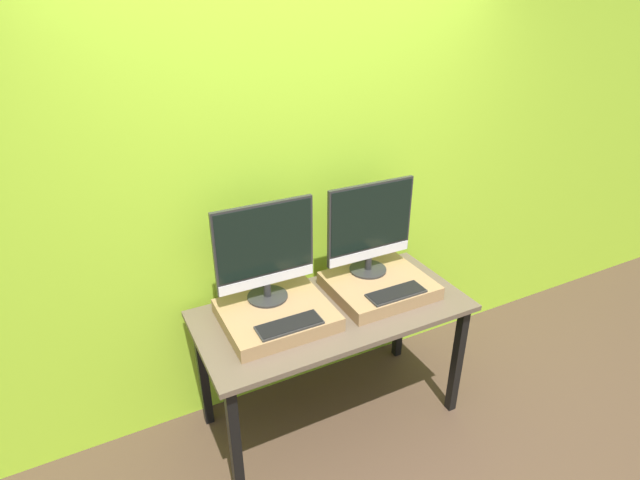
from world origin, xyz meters
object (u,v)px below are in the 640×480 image
(keyboard_left, at_px, (289,325))
(monitor_right, at_px, (370,226))
(monitor_left, at_px, (265,250))
(keyboard_right, at_px, (396,293))

(keyboard_left, height_order, monitor_right, monitor_right)
(monitor_left, height_order, keyboard_right, monitor_left)
(keyboard_left, xyz_separation_m, monitor_right, (0.63, 0.29, 0.28))
(monitor_left, relative_size, keyboard_right, 1.65)
(monitor_right, distance_m, keyboard_right, 0.40)
(keyboard_left, xyz_separation_m, keyboard_right, (0.63, 0.00, 0.00))
(monitor_left, height_order, keyboard_left, monitor_left)
(monitor_right, bearing_deg, keyboard_right, -90.00)
(monitor_left, relative_size, keyboard_left, 1.65)
(monitor_left, distance_m, monitor_right, 0.63)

